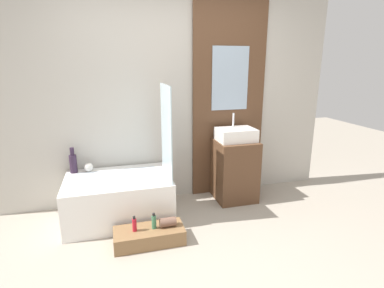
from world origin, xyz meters
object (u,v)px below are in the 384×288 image
(wooden_step_bench, at_px, (149,236))
(sink, at_px, (236,135))
(vase_round_light, at_px, (89,167))
(bathtub, at_px, (119,198))
(vase_tall_dark, at_px, (73,162))
(bottle_soap_secondary, at_px, (154,222))
(bottle_soap_primary, at_px, (134,224))

(wooden_step_bench, bearing_deg, sink, 31.02)
(wooden_step_bench, height_order, vase_round_light, vase_round_light)
(bathtub, bearing_deg, vase_round_light, 137.56)
(sink, height_order, vase_tall_dark, sink)
(bottle_soap_secondary, bearing_deg, bottle_soap_primary, 180.00)
(vase_round_light, height_order, bottle_soap_primary, vase_round_light)
(vase_round_light, relative_size, bottle_soap_primary, 0.67)
(sink, relative_size, vase_round_light, 4.43)
(vase_round_light, bearing_deg, sink, -5.22)
(bathtub, distance_m, sink, 1.57)
(vase_tall_dark, bearing_deg, vase_round_light, -3.57)
(sink, distance_m, bottle_soap_primary, 1.63)
(sink, xyz_separation_m, vase_tall_dark, (-1.92, 0.17, -0.24))
(sink, distance_m, vase_round_light, 1.79)
(vase_round_light, relative_size, bottle_soap_secondary, 0.64)
(vase_round_light, bearing_deg, vase_tall_dark, 176.43)
(wooden_step_bench, distance_m, bottle_soap_secondary, 0.15)
(vase_tall_dark, distance_m, bottle_soap_secondary, 1.24)
(bathtub, relative_size, bottle_soap_secondary, 7.12)
(bathtub, relative_size, wooden_step_bench, 1.68)
(bathtub, bearing_deg, wooden_step_bench, -66.68)
(vase_tall_dark, relative_size, bottle_soap_primary, 1.93)
(wooden_step_bench, bearing_deg, vase_round_light, 122.98)
(vase_tall_dark, xyz_separation_m, bottle_soap_primary, (0.59, -0.89, -0.38))
(wooden_step_bench, xyz_separation_m, bottle_soap_secondary, (0.05, 0.00, 0.15))
(vase_tall_dark, height_order, bottle_soap_primary, vase_tall_dark)
(sink, xyz_separation_m, bottle_soap_primary, (-1.32, -0.72, -0.63))
(bottle_soap_secondary, bearing_deg, vase_tall_dark, 131.39)
(bathtub, bearing_deg, vase_tall_dark, 147.97)
(vase_round_light, xyz_separation_m, bottle_soap_primary, (0.43, -0.88, -0.31))
(sink, xyz_separation_m, vase_round_light, (-1.76, 0.16, -0.31))
(sink, bearing_deg, vase_tall_dark, 174.92)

